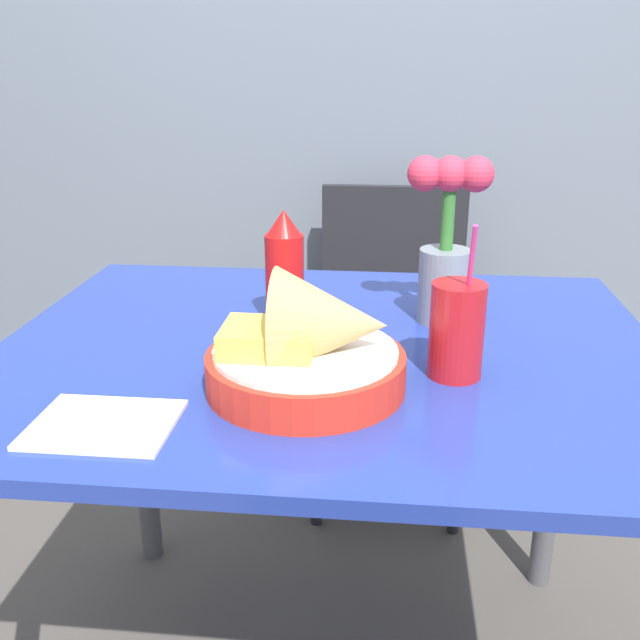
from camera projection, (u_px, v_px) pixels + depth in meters
wall_window at (365, 7)px, 1.94m from camera, size 7.00×0.06×2.60m
dining_table at (328, 402)px, 1.18m from camera, size 1.06×0.85×0.73m
chair_far_window at (391, 314)px, 1.97m from camera, size 0.40×0.40×0.84m
food_basket at (313, 349)px, 0.97m from camera, size 0.28×0.28×0.17m
ketchup_bottle at (285, 270)px, 1.20m from camera, size 0.07×0.07×0.20m
drink_cup at (456, 333)px, 1.01m from camera, size 0.08×0.08×0.23m
flower_vase at (446, 243)px, 1.20m from camera, size 0.14×0.09×0.29m
napkin at (104, 424)px, 0.89m from camera, size 0.18×0.14×0.01m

